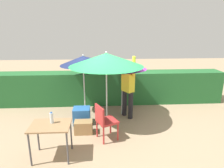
% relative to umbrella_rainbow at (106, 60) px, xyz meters
% --- Properties ---
extents(ground_plane, '(24.00, 24.00, 0.00)m').
position_rel_umbrella_rainbow_xyz_m(ground_plane, '(0.16, -0.11, -1.82)').
color(ground_plane, '#9E8466').
extents(hedge_row, '(8.00, 0.70, 1.13)m').
position_rel_umbrella_rainbow_xyz_m(hedge_row, '(0.16, 1.60, -1.25)').
color(hedge_row, '#23602D').
rests_on(hedge_row, ground_plane).
extents(umbrella_rainbow, '(1.97, 1.97, 2.04)m').
position_rel_umbrella_rainbow_xyz_m(umbrella_rainbow, '(0.00, 0.00, 0.00)').
color(umbrella_rainbow, silver).
rests_on(umbrella_rainbow, ground_plane).
extents(umbrella_orange, '(1.44, 1.44, 1.73)m').
position_rel_umbrella_rainbow_xyz_m(umbrella_orange, '(0.49, 0.56, -0.26)').
color(umbrella_orange, silver).
rests_on(umbrella_orange, ground_plane).
extents(umbrella_yellow, '(1.42, 1.42, 1.86)m').
position_rel_umbrella_rainbow_xyz_m(umbrella_yellow, '(-0.67, 0.80, -0.13)').
color(umbrella_yellow, silver).
rests_on(umbrella_yellow, ground_plane).
extents(person_vendor, '(0.38, 0.51, 1.88)m').
position_rel_umbrella_rainbow_xyz_m(person_vendor, '(0.64, 0.37, -0.88)').
color(person_vendor, black).
rests_on(person_vendor, ground_plane).
extents(chair_plastic, '(0.58, 0.58, 0.89)m').
position_rel_umbrella_rainbow_xyz_m(chair_plastic, '(-0.08, -0.86, -1.31)').
color(chair_plastic, '#B72D2D').
rests_on(chair_plastic, ground_plane).
extents(cooler_box, '(0.47, 0.40, 0.46)m').
position_rel_umbrella_rainbow_xyz_m(cooler_box, '(-0.71, 0.02, -1.59)').
color(cooler_box, '#2D6BB7').
rests_on(cooler_box, ground_plane).
extents(crate_cardboard, '(0.46, 0.29, 0.33)m').
position_rel_umbrella_rainbow_xyz_m(crate_cardboard, '(-0.62, -0.53, -1.66)').
color(crate_cardboard, '#9E7A4C').
rests_on(crate_cardboard, ground_plane).
extents(folding_table, '(0.80, 0.60, 0.75)m').
position_rel_umbrella_rainbow_xyz_m(folding_table, '(-1.19, -1.48, -1.17)').
color(folding_table, '#4C4C51').
rests_on(folding_table, ground_plane).
extents(bottle_water, '(0.07, 0.07, 0.24)m').
position_rel_umbrella_rainbow_xyz_m(bottle_water, '(-1.17, -1.40, -0.96)').
color(bottle_water, silver).
rests_on(bottle_water, folding_table).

